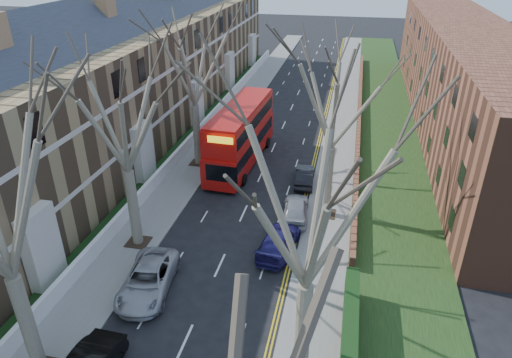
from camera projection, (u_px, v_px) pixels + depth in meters
The scene contains 15 objects.
pavement_left at pixel (229, 120), 49.14m from camera, with size 3.00×102.00×0.12m, color slate.
pavement_right at pixel (341, 129), 46.89m from camera, with size 3.00×102.00×0.12m, color slate.
terrace_left at pixel (122, 87), 41.12m from camera, with size 9.70×78.00×13.60m.
flats_right at pixel (463, 78), 45.92m from camera, with size 13.97×54.00×10.00m.
front_wall_left at pixel (189, 143), 42.26m from camera, with size 0.30×78.00×1.00m.
grass_verge_right at pixel (386, 132), 46.00m from camera, with size 6.00×102.00×0.06m.
tree_left_far at pixel (119, 105), 24.91m from camera, with size 10.15×10.15×14.22m.
tree_left_dist at pixel (192, 53), 35.16m from camera, with size 10.50×10.50×14.71m.
tree_right_mid at pixel (312, 191), 15.69m from camera, with size 10.50×10.50×14.71m.
tree_right_far at pixel (336, 87), 27.97m from camera, with size 10.15×10.15×14.22m.
double_decker_bus at pixel (241, 136), 38.75m from camera, with size 3.50×12.22×5.02m.
car_left_far at pixel (148, 280), 24.96m from camera, with size 2.47×5.37×1.49m, color #A1A1A6.
car_right_near at pixel (278, 241), 28.23m from camera, with size 1.95×4.80×1.39m, color #1D1854.
car_right_mid at pixel (296, 209), 31.58m from camera, with size 1.74×4.32×1.47m, color gray.
car_right_far at pixel (305, 176), 36.18m from camera, with size 1.41×4.04×1.33m, color black.
Camera 1 is at (6.73, -5.82, 17.19)m, focal length 32.00 mm.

